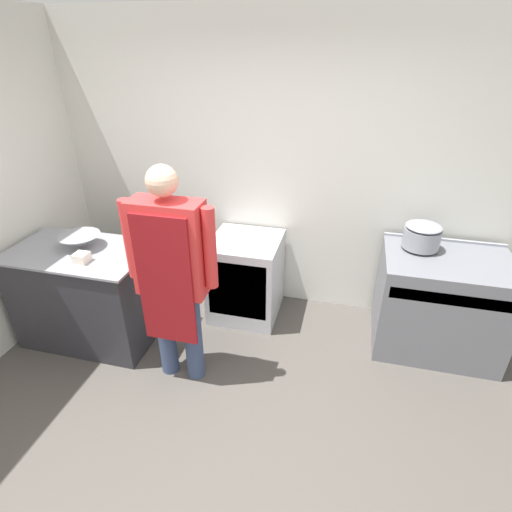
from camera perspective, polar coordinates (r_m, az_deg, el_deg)
name	(u,v)px	position (r m, az deg, el deg)	size (l,w,h in m)	color
ground_plane	(209,463)	(2.94, -6.71, -27.26)	(14.00, 14.00, 0.00)	#4C4742
wall_back	(276,172)	(3.77, 2.90, 11.94)	(8.00, 0.05, 2.70)	silver
prep_counter	(89,294)	(3.84, -22.80, -5.06)	(1.17, 0.71, 0.88)	#2D2D33
stove	(439,303)	(3.78, 24.68, -6.15)	(1.01, 0.73, 0.89)	slate
fridge_unit	(246,277)	(3.87, -1.45, -3.02)	(0.64, 0.64, 0.80)	silver
person_cook	(171,268)	(2.89, -12.02, -1.64)	(0.69, 0.24, 1.74)	#38476B
mixing_bowl	(80,241)	(3.65, -23.81, 1.95)	(0.34, 0.34, 0.11)	gray
plastic_tub	(82,258)	(3.41, -23.65, -0.22)	(0.11, 0.11, 0.08)	silver
stock_pot	(422,235)	(3.59, 22.64, 2.74)	(0.30, 0.30, 0.21)	gray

